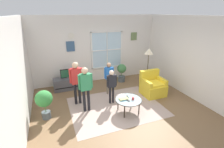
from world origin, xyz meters
TOP-DOWN VIEW (x-y plane):
  - ground_plane at (0.00, 0.00)m, footprint 5.87×5.86m
  - back_wall at (0.02, 2.69)m, footprint 5.27×0.17m
  - side_wall_left at (-2.69, 0.00)m, footprint 0.12×5.26m
  - side_wall_right at (2.69, 0.00)m, footprint 0.12×5.26m
  - area_rug at (-0.09, 0.26)m, footprint 2.87×2.22m
  - tv_stand at (-1.34, 2.16)m, footprint 1.13×0.47m
  - television at (-1.34, 2.16)m, footprint 0.53×0.08m
  - armchair at (1.49, 0.58)m, footprint 0.76×0.74m
  - coffee_table at (0.15, -0.14)m, footprint 0.81×0.81m
  - book_stack at (0.01, -0.09)m, footprint 0.26×0.20m
  - cup at (0.26, -0.20)m, footprint 0.08×0.08m
  - remote_near_books at (0.18, -0.01)m, footprint 0.07×0.15m
  - remote_near_cup at (0.09, -0.20)m, footprint 0.09×0.14m
  - person_green_shirt at (-1.01, 0.37)m, footprint 0.42×0.19m
  - person_blue_shirt at (0.02, 1.20)m, footprint 0.36×0.16m
  - person_red_shirt at (-1.19, 0.90)m, footprint 0.43×0.20m
  - person_black_shirt at (-0.14, 0.53)m, footprint 0.35×0.16m
  - potted_plant_by_window at (0.93, 2.10)m, footprint 0.39×0.39m
  - potted_plant_corner at (-2.18, 0.41)m, footprint 0.47×0.47m
  - floor_lamp at (1.69, 1.28)m, footprint 0.32×0.32m

SIDE VIEW (x-z plane):
  - ground_plane at x=0.00m, z-range -0.02..0.00m
  - area_rug at x=-0.09m, z-range 0.00..0.01m
  - tv_stand at x=-1.34m, z-range 0.00..0.46m
  - armchair at x=1.49m, z-range -0.11..0.76m
  - coffee_table at x=0.15m, z-range 0.19..0.62m
  - remote_near_books at x=0.18m, z-range 0.43..0.45m
  - remote_near_cup at x=0.09m, z-range 0.43..0.45m
  - book_stack at x=0.01m, z-range 0.43..0.47m
  - potted_plant_by_window at x=0.93m, z-range 0.07..0.86m
  - cup at x=0.26m, z-range 0.43..0.51m
  - potted_plant_corner at x=-2.18m, z-range 0.14..1.01m
  - television at x=-1.34m, z-range 0.47..0.84m
  - person_black_shirt at x=-0.14m, z-range 0.15..1.31m
  - person_blue_shirt at x=0.02m, z-range 0.15..1.35m
  - person_green_shirt at x=-1.01m, z-range 0.18..1.59m
  - person_red_shirt at x=-1.19m, z-range 0.18..1.62m
  - floor_lamp at x=1.69m, z-range 0.52..2.09m
  - side_wall_left at x=-2.69m, z-range 0.00..2.78m
  - side_wall_right at x=2.69m, z-range 0.00..2.78m
  - back_wall at x=0.02m, z-range 0.00..2.78m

